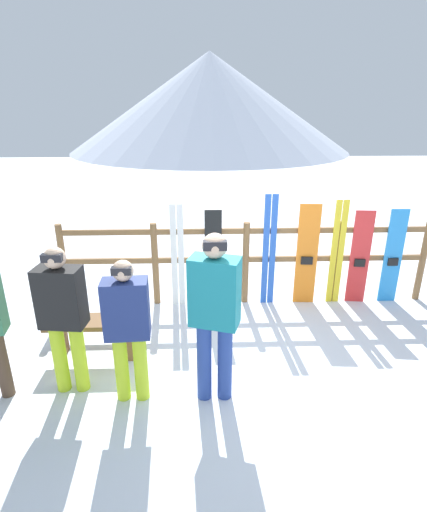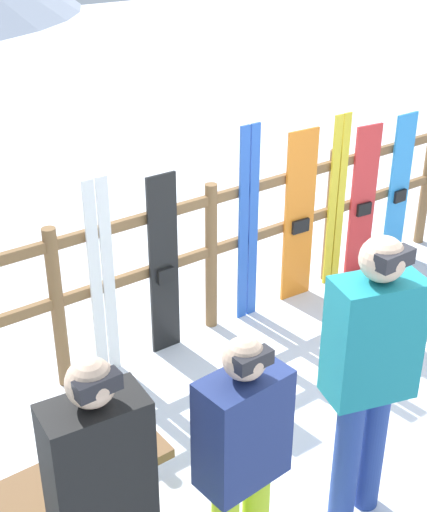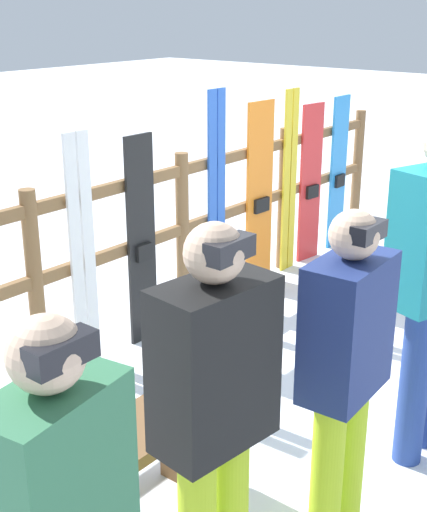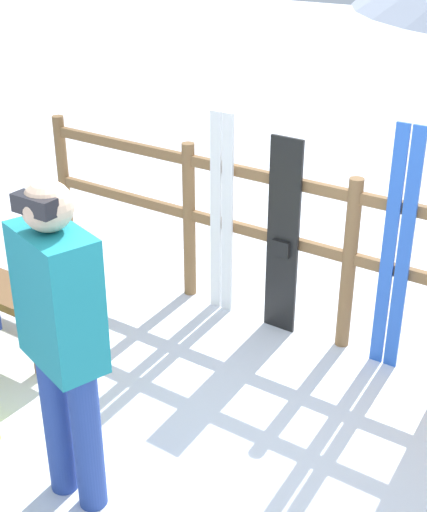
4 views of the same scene
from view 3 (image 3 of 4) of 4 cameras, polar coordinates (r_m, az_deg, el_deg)
name	(u,v)px [view 3 (image 3 of 4)]	position (r m, az deg, el deg)	size (l,w,h in m)	color
ground_plane	(369,379)	(4.84, 12.31, -9.56)	(40.00, 40.00, 0.00)	white
fence	(182,222)	(5.38, -2.51, 2.73)	(5.60, 0.10, 1.29)	brown
bench	(124,463)	(3.39, -7.18, -16.10)	(1.13, 0.36, 0.50)	brown
person_black	(215,405)	(2.65, 0.08, -11.87)	(0.48, 0.30, 1.64)	#B7D826
person_navy	(345,362)	(3.09, 10.51, -8.31)	(0.45, 0.27, 1.57)	#B7D826
ski_pair_white	(83,255)	(4.65, -10.43, 0.07)	(0.19, 0.02, 1.59)	white
snowboard_black_stripe	(142,242)	(5.00, -5.77, 1.12)	(0.25, 0.06, 1.50)	black
ski_pair_blue	(216,201)	(5.57, 0.24, 4.41)	(0.19, 0.02, 1.72)	blue
snowboard_orange	(259,196)	(6.03, 3.70, 4.80)	(0.32, 0.07, 1.58)	orange
ski_pair_yellow	(289,182)	(6.39, 6.09, 5.90)	(0.19, 0.02, 1.63)	yellow
snowboard_red	(310,184)	(6.70, 7.76, 5.73)	(0.29, 0.08, 1.47)	red
snowboard_blue	(338,173)	(7.13, 9.93, 6.54)	(0.27, 0.05, 1.49)	#288CE0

